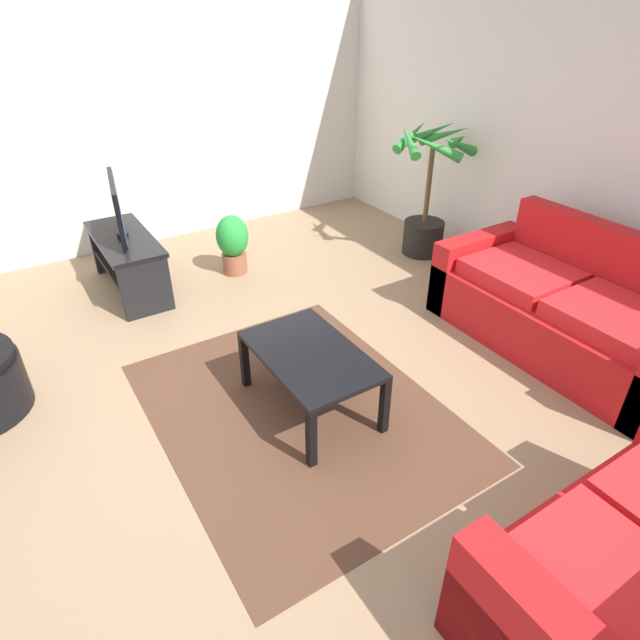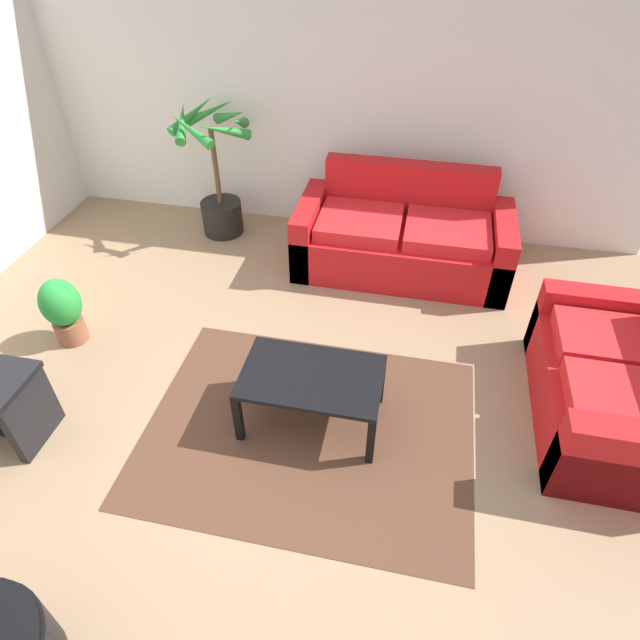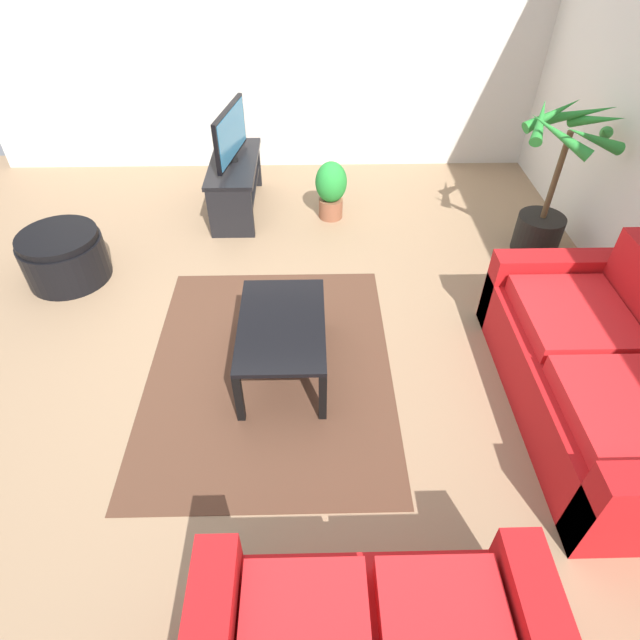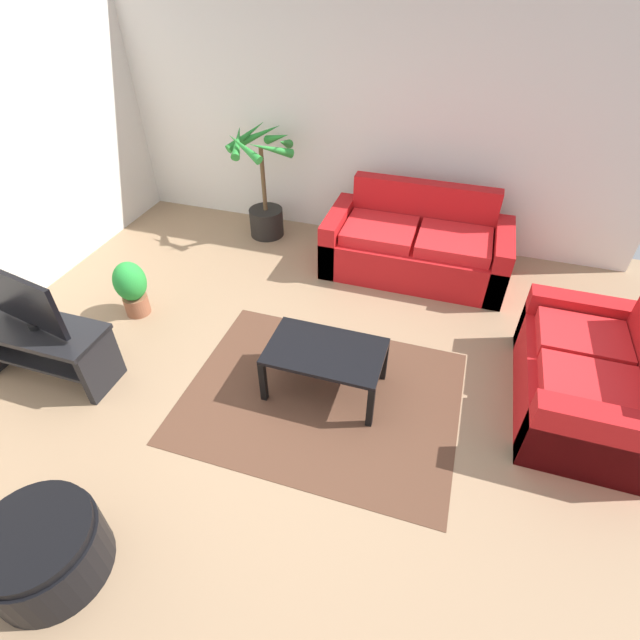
# 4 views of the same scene
# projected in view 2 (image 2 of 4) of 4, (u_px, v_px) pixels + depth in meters

# --- Properties ---
(ground_plane) EXTENTS (6.60, 6.60, 0.00)m
(ground_plane) POSITION_uv_depth(u_px,v_px,m) (259.00, 446.00, 3.55)
(ground_plane) COLOR #937556
(wall_back) EXTENTS (6.00, 0.06, 2.70)m
(wall_back) POSITION_uv_depth(u_px,v_px,m) (343.00, 92.00, 4.91)
(wall_back) COLOR silver
(wall_back) RESTS_ON ground
(couch_main) EXTENTS (1.92, 0.90, 0.90)m
(couch_main) POSITION_uv_depth(u_px,v_px,m) (402.00, 239.00, 4.94)
(couch_main) COLOR red
(couch_main) RESTS_ON ground
(couch_loveseat) EXTENTS (0.90, 1.44, 0.90)m
(couch_loveseat) POSITION_uv_depth(u_px,v_px,m) (618.00, 389.00, 3.54)
(couch_loveseat) COLOR red
(couch_loveseat) RESTS_ON ground
(coffee_table) EXTENTS (0.92, 0.57, 0.43)m
(coffee_table) POSITION_uv_depth(u_px,v_px,m) (312.00, 381.00, 3.48)
(coffee_table) COLOR black
(coffee_table) RESTS_ON ground
(area_rug) EXTENTS (2.20, 1.70, 0.01)m
(area_rug) POSITION_uv_depth(u_px,v_px,m) (309.00, 429.00, 3.65)
(area_rug) COLOR #513323
(area_rug) RESTS_ON ground
(potted_palm) EXTENTS (0.83, 0.81, 1.30)m
(potted_palm) POSITION_uv_depth(u_px,v_px,m) (218.00, 182.00, 5.28)
(potted_palm) COLOR black
(potted_palm) RESTS_ON ground
(potted_plant_small) EXTENTS (0.31, 0.31, 0.58)m
(potted_plant_small) POSITION_uv_depth(u_px,v_px,m) (63.00, 309.00, 4.15)
(potted_plant_small) COLOR brown
(potted_plant_small) RESTS_ON ground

